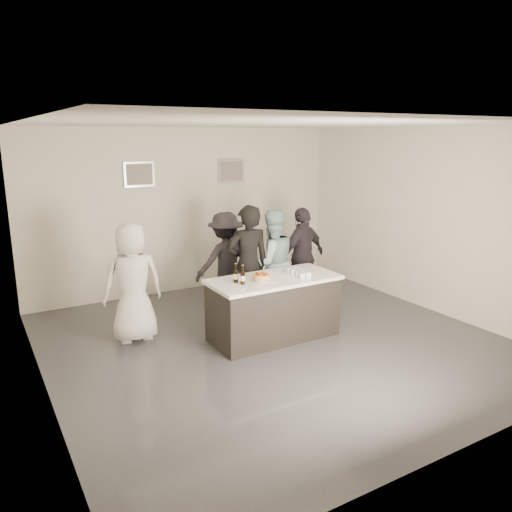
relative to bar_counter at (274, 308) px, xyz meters
name	(u,v)px	position (x,y,z in m)	size (l,w,h in m)	color
floor	(274,342)	(-0.08, -0.14, -0.45)	(6.00, 6.00, 0.00)	#3D3D42
ceiling	(276,124)	(-0.08, -0.14, 2.55)	(6.00, 6.00, 0.00)	white
wall_back	(188,210)	(-0.08, 2.86, 1.05)	(6.00, 0.04, 3.00)	silver
wall_front	(465,300)	(-0.08, -3.14, 1.05)	(6.00, 0.04, 3.00)	silver
wall_left	(35,267)	(-3.08, -0.14, 1.05)	(0.04, 6.00, 3.00)	silver
wall_right	(428,220)	(2.92, -0.14, 1.05)	(0.04, 6.00, 3.00)	silver
picture_left	(139,174)	(-0.98, 2.83, 1.75)	(0.54, 0.04, 0.44)	#B2B2B7
picture_right	(231,171)	(0.82, 2.83, 1.75)	(0.54, 0.04, 0.44)	#B2B2B7
bar_counter	(274,308)	(0.00, 0.00, 0.00)	(1.86, 0.86, 0.90)	white
cake	(261,278)	(-0.24, -0.05, 0.49)	(0.24, 0.24, 0.08)	#FFA11A
beer_bottle_a	(236,273)	(-0.57, 0.07, 0.58)	(0.07, 0.07, 0.26)	black
beer_bottle_b	(243,275)	(-0.53, -0.06, 0.58)	(0.07, 0.07, 0.26)	black
tumbler_cluster	(299,273)	(0.38, -0.08, 0.49)	(0.19, 0.40, 0.08)	gold
candles	(268,285)	(-0.27, -0.27, 0.45)	(0.24, 0.08, 0.01)	pink
person_main_black	(248,265)	(-0.02, 0.72, 0.48)	(0.68, 0.44, 1.85)	black
person_main_blue	(271,263)	(0.49, 0.85, 0.41)	(0.84, 0.65, 1.73)	#96BDC4
person_guest_left	(133,282)	(-1.75, 0.93, 0.40)	(0.83, 0.54, 1.70)	silver
person_guest_right	(303,256)	(1.25, 1.04, 0.39)	(0.99, 0.41, 1.68)	#2A252C
person_guest_back	(226,261)	(0.01, 1.52, 0.37)	(1.06, 0.61, 1.63)	#242228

